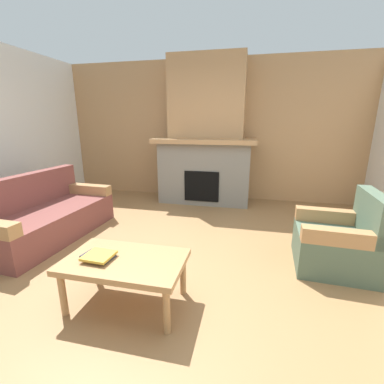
% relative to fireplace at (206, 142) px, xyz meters
% --- Properties ---
extents(ground, '(9.00, 9.00, 0.00)m').
position_rel_fireplace_xyz_m(ground, '(0.00, -2.62, -1.16)').
color(ground, olive).
extents(wall_back_wood_panel, '(6.00, 0.12, 2.70)m').
position_rel_fireplace_xyz_m(wall_back_wood_panel, '(0.00, 0.38, 0.19)').
color(wall_back_wood_panel, tan).
rests_on(wall_back_wood_panel, ground).
extents(fireplace, '(1.90, 0.82, 2.70)m').
position_rel_fireplace_xyz_m(fireplace, '(0.00, 0.00, 0.00)').
color(fireplace, gray).
rests_on(fireplace, ground).
extents(couch, '(0.93, 1.84, 0.85)m').
position_rel_fireplace_xyz_m(couch, '(-1.83, -2.17, -0.88)').
color(couch, brown).
rests_on(couch, ground).
extents(armchair, '(0.81, 0.81, 0.85)m').
position_rel_fireplace_xyz_m(armchair, '(1.83, -2.14, -0.87)').
color(armchair, '#4C604C').
rests_on(armchair, ground).
extents(coffee_table, '(1.00, 0.60, 0.43)m').
position_rel_fireplace_xyz_m(coffee_table, '(-0.13, -3.19, -0.79)').
color(coffee_table, '#A87A4C').
rests_on(coffee_table, ground).
extents(book_stack_near_edge, '(0.29, 0.23, 0.05)m').
position_rel_fireplace_xyz_m(book_stack_near_edge, '(-0.34, -3.23, -0.71)').
color(book_stack_near_edge, '#2D2D33').
rests_on(book_stack_near_edge, coffee_table).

